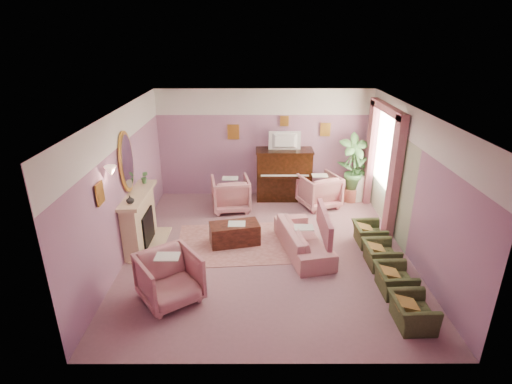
{
  "coord_description": "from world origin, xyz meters",
  "views": [
    {
      "loc": [
        -0.24,
        -7.07,
        4.12
      ],
      "look_at": [
        -0.22,
        0.4,
        1.1
      ],
      "focal_mm": 28.0,
      "sensor_mm": 36.0,
      "label": 1
    }
  ],
  "objects_px": {
    "olive_chair_c": "(381,251)",
    "sofa": "(303,234)",
    "television": "(285,140)",
    "floral_armchair_left": "(231,192)",
    "side_table": "(356,186)",
    "olive_chair_d": "(369,231)",
    "coffee_table": "(235,234)",
    "floral_armchair_front": "(169,276)",
    "piano": "(284,175)",
    "floral_armchair_right": "(319,189)",
    "olive_chair_a": "(413,308)",
    "olive_chair_b": "(395,276)"
  },
  "relations": [
    {
      "from": "television",
      "to": "olive_chair_c",
      "type": "distance_m",
      "value": 3.82
    },
    {
      "from": "sofa",
      "to": "olive_chair_a",
      "type": "distance_m",
      "value": 2.57
    },
    {
      "from": "coffee_table",
      "to": "olive_chair_b",
      "type": "bearing_deg",
      "value": -30.85
    },
    {
      "from": "floral_armchair_front",
      "to": "olive_chair_a",
      "type": "height_order",
      "value": "floral_armchair_front"
    },
    {
      "from": "piano",
      "to": "television",
      "type": "xyz_separation_m",
      "value": [
        0.0,
        -0.05,
        0.95
      ]
    },
    {
      "from": "floral_armchair_left",
      "to": "sofa",
      "type": "bearing_deg",
      "value": -52.47
    },
    {
      "from": "television",
      "to": "floral_armchair_front",
      "type": "xyz_separation_m",
      "value": [
        -2.13,
        -4.25,
        -1.14
      ]
    },
    {
      "from": "floral_armchair_left",
      "to": "olive_chair_d",
      "type": "height_order",
      "value": "floral_armchair_left"
    },
    {
      "from": "floral_armchair_left",
      "to": "floral_armchair_right",
      "type": "distance_m",
      "value": 2.21
    },
    {
      "from": "floral_armchair_left",
      "to": "side_table",
      "type": "height_order",
      "value": "floral_armchair_left"
    },
    {
      "from": "floral_armchair_right",
      "to": "olive_chair_c",
      "type": "distance_m",
      "value": 2.87
    },
    {
      "from": "floral_armchair_front",
      "to": "olive_chair_a",
      "type": "xyz_separation_m",
      "value": [
        3.73,
        -0.6,
        -0.16
      ]
    },
    {
      "from": "olive_chair_b",
      "to": "floral_armchair_front",
      "type": "bearing_deg",
      "value": -176.67
    },
    {
      "from": "piano",
      "to": "olive_chair_c",
      "type": "relative_size",
      "value": 2.05
    },
    {
      "from": "television",
      "to": "floral_armchair_left",
      "type": "xyz_separation_m",
      "value": [
        -1.34,
        -0.66,
        -1.14
      ]
    },
    {
      "from": "olive_chair_a",
      "to": "floral_armchair_front",
      "type": "bearing_deg",
      "value": 170.82
    },
    {
      "from": "piano",
      "to": "olive_chair_c",
      "type": "height_order",
      "value": "piano"
    },
    {
      "from": "floral_armchair_front",
      "to": "olive_chair_c",
      "type": "distance_m",
      "value": 3.88
    },
    {
      "from": "olive_chair_a",
      "to": "side_table",
      "type": "distance_m",
      "value": 4.87
    },
    {
      "from": "olive_chair_c",
      "to": "television",
      "type": "bearing_deg",
      "value": 116.53
    },
    {
      "from": "television",
      "to": "piano",
      "type": "bearing_deg",
      "value": 90.0
    },
    {
      "from": "piano",
      "to": "olive_chair_a",
      "type": "relative_size",
      "value": 2.05
    },
    {
      "from": "floral_armchair_front",
      "to": "sofa",
      "type": "bearing_deg",
      "value": 33.65
    },
    {
      "from": "floral_armchair_right",
      "to": "olive_chair_a",
      "type": "xyz_separation_m",
      "value": [
        0.75,
        -4.4,
        -0.16
      ]
    },
    {
      "from": "floral_armchair_right",
      "to": "floral_armchair_left",
      "type": "bearing_deg",
      "value": -174.69
    },
    {
      "from": "olive_chair_c",
      "to": "olive_chair_d",
      "type": "relative_size",
      "value": 1.0
    },
    {
      "from": "olive_chair_c",
      "to": "sofa",
      "type": "bearing_deg",
      "value": 159.33
    },
    {
      "from": "television",
      "to": "sofa",
      "type": "height_order",
      "value": "television"
    },
    {
      "from": "olive_chair_b",
      "to": "television",
      "type": "bearing_deg",
      "value": 111.69
    },
    {
      "from": "side_table",
      "to": "floral_armchair_right",
      "type": "bearing_deg",
      "value": -156.0
    },
    {
      "from": "sofa",
      "to": "olive_chair_d",
      "type": "distance_m",
      "value": 1.42
    },
    {
      "from": "sofa",
      "to": "olive_chair_c",
      "type": "distance_m",
      "value": 1.48
    },
    {
      "from": "floral_armchair_right",
      "to": "olive_chair_b",
      "type": "distance_m",
      "value": 3.66
    },
    {
      "from": "television",
      "to": "coffee_table",
      "type": "bearing_deg",
      "value": -116.17
    },
    {
      "from": "television",
      "to": "floral_armchair_left",
      "type": "relative_size",
      "value": 0.87
    },
    {
      "from": "olive_chair_a",
      "to": "olive_chair_b",
      "type": "height_order",
      "value": "same"
    },
    {
      "from": "sofa",
      "to": "floral_armchair_left",
      "type": "distance_m",
      "value": 2.56
    },
    {
      "from": "olive_chair_b",
      "to": "floral_armchair_left",
      "type": "bearing_deg",
      "value": 131.13
    },
    {
      "from": "floral_armchair_left",
      "to": "olive_chair_c",
      "type": "xyz_separation_m",
      "value": [
        2.95,
        -2.56,
        -0.16
      ]
    },
    {
      "from": "sofa",
      "to": "side_table",
      "type": "xyz_separation_m",
      "value": [
        1.67,
        2.7,
        -0.03
      ]
    },
    {
      "from": "floral_armchair_left",
      "to": "floral_armchair_front",
      "type": "distance_m",
      "value": 3.68
    },
    {
      "from": "olive_chair_d",
      "to": "coffee_table",
      "type": "bearing_deg",
      "value": 179.68
    },
    {
      "from": "olive_chair_b",
      "to": "side_table",
      "type": "xyz_separation_m",
      "value": [
        0.29,
        4.04,
        0.05
      ]
    },
    {
      "from": "television",
      "to": "olive_chair_d",
      "type": "xyz_separation_m",
      "value": [
        1.6,
        -2.39,
        -1.3
      ]
    },
    {
      "from": "floral_armchair_left",
      "to": "olive_chair_b",
      "type": "distance_m",
      "value": 4.48
    },
    {
      "from": "floral_armchair_right",
      "to": "floral_armchair_front",
      "type": "height_order",
      "value": "same"
    },
    {
      "from": "piano",
      "to": "olive_chair_c",
      "type": "distance_m",
      "value": 3.65
    },
    {
      "from": "olive_chair_a",
      "to": "side_table",
      "type": "bearing_deg",
      "value": 86.63
    },
    {
      "from": "olive_chair_a",
      "to": "olive_chair_c",
      "type": "bearing_deg",
      "value": 90.0
    },
    {
      "from": "coffee_table",
      "to": "olive_chair_c",
      "type": "xyz_separation_m",
      "value": [
        2.77,
        -0.84,
        0.07
      ]
    }
  ]
}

